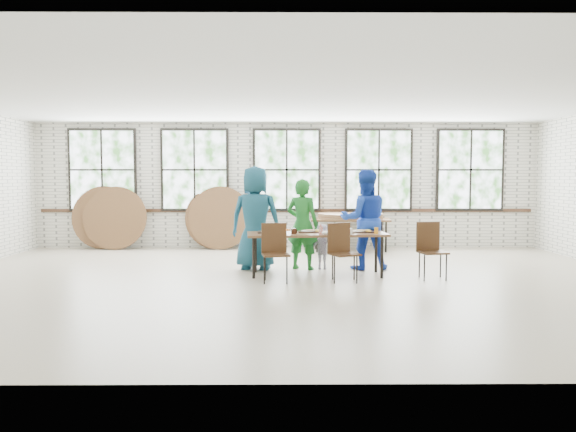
# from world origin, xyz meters

# --- Properties ---
(room) EXTENTS (12.00, 12.00, 12.00)m
(room) POSITION_xyz_m (0.00, 4.44, 1.83)
(room) COLOR #BAAB94
(room) RESTS_ON ground
(dining_table) EXTENTS (2.45, 0.97, 0.74)m
(dining_table) POSITION_xyz_m (0.50, 0.64, 0.69)
(dining_table) COLOR brown
(dining_table) RESTS_ON ground
(chair_near_left) EXTENTS (0.48, 0.47, 0.95)m
(chair_near_left) POSITION_xyz_m (-0.22, 0.09, 0.56)
(chair_near_left) COLOR #432916
(chair_near_left) RESTS_ON ground
(chair_near_right) EXTENTS (0.55, 0.54, 0.95)m
(chair_near_right) POSITION_xyz_m (0.88, 0.12, 0.56)
(chair_near_right) COLOR #432916
(chair_near_right) RESTS_ON ground
(chair_spare) EXTENTS (0.49, 0.48, 0.95)m
(chair_spare) POSITION_xyz_m (2.39, 0.34, 0.56)
(chair_spare) COLOR #432916
(chair_spare) RESTS_ON ground
(adult_teal) EXTENTS (1.02, 0.75, 1.91)m
(adult_teal) POSITION_xyz_m (-0.59, 1.29, 0.95)
(adult_teal) COLOR navy
(adult_teal) RESTS_ON ground
(adult_green) EXTENTS (0.72, 0.60, 1.67)m
(adult_green) POSITION_xyz_m (0.27, 1.29, 0.83)
(adult_green) COLOR #1D6F26
(adult_green) RESTS_ON ground
(toddler) EXTENTS (0.57, 0.37, 0.83)m
(toddler) POSITION_xyz_m (0.64, 1.29, 0.42)
(toddler) COLOR #191136
(toddler) RESTS_ON ground
(adult_blue) EXTENTS (0.93, 0.75, 1.84)m
(adult_blue) POSITION_xyz_m (1.42, 1.29, 0.92)
(adult_blue) COLOR #193FB3
(adult_blue) RESTS_ON ground
(storage_table) EXTENTS (1.85, 0.87, 0.74)m
(storage_table) POSITION_xyz_m (1.47, 3.88, 0.69)
(storage_table) COLOR brown
(storage_table) RESTS_ON ground
(tabletop_clutter) EXTENTS (2.06, 0.64, 0.11)m
(tabletop_clutter) POSITION_xyz_m (0.64, 0.61, 0.77)
(tabletop_clutter) COLOR black
(tabletop_clutter) RESTS_ON dining_table
(round_tops_stacked) EXTENTS (1.50, 1.50, 0.13)m
(round_tops_stacked) POSITION_xyz_m (1.47, 3.88, 0.80)
(round_tops_stacked) COLOR brown
(round_tops_stacked) RESTS_ON storage_table
(round_tops_leaning) EXTENTS (4.28, 0.45, 1.49)m
(round_tops_leaning) POSITION_xyz_m (-2.91, 4.24, 0.73)
(round_tops_leaning) COLOR brown
(round_tops_leaning) RESTS_ON ground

